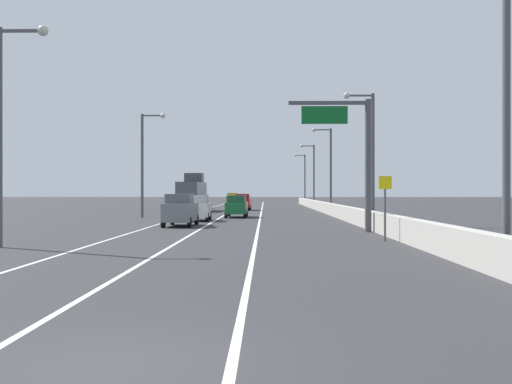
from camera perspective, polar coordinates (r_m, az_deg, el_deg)
The scene contains 21 objects.
ground_plane at distance 71.87m, azimuth -0.65°, elevation -1.75°, with size 320.00×320.00×0.00m, color #2D2D30.
lane_stripe_left at distance 63.28m, azimuth -5.85°, elevation -2.00°, with size 0.16×130.00×0.00m, color silver.
lane_stripe_center at distance 62.97m, azimuth -2.69°, elevation -2.01°, with size 0.16×130.00×0.00m, color silver.
lane_stripe_right at distance 62.85m, azimuth 0.50°, elevation -2.02°, with size 0.16×130.00×0.00m, color silver.
jersey_barrier_right at distance 48.26m, azimuth 8.54°, elevation -2.00°, with size 0.60×120.00×1.10m, color #B2ADA3.
overhead_sign_gantry at distance 33.89m, azimuth 9.53°, elevation 4.18°, with size 4.68×0.36×7.50m.
speed_advisory_sign at distance 27.80m, azimuth 12.34°, elevation -1.04°, with size 0.60×0.11×3.00m.
lamp_post_right_near at distance 19.59m, azimuth 22.23°, elevation 8.81°, with size 2.14×0.44×9.10m.
lamp_post_right_second at distance 41.40m, azimuth 10.82°, elevation 4.20°, with size 2.14×0.44×9.10m.
lamp_post_right_third at distance 63.74m, azimuth 6.97°, elevation 2.76°, with size 2.14×0.44×9.10m.
lamp_post_right_fourth at distance 86.28m, azimuth 5.42°, elevation 2.06°, with size 2.14×0.44×9.10m.
lamp_post_right_fifth at distance 108.86m, azimuth 4.59°, elevation 1.65°, with size 2.14×0.44×9.10m.
lamp_post_left_near at distance 26.45m, azimuth -22.95°, elevation 6.53°, with size 2.14×0.44×9.10m.
lamp_post_left_mid at distance 52.35m, azimuth -10.62°, elevation 3.34°, with size 2.14×0.44×9.10m.
car_silver_0 at distance 81.92m, azimuth -5.22°, elevation -0.88°, with size 1.83×4.26×1.86m.
car_white_1 at distance 46.13m, azimuth -5.64°, elevation -1.56°, with size 2.00×4.13×1.97m.
car_green_2 at distance 51.97m, azimuth -1.88°, elevation -1.40°, with size 1.89×4.45×1.93m.
car_gray_3 at distance 39.12m, azimuth -7.30°, elevation -1.75°, with size 1.94×4.35×2.12m.
car_red_4 at distance 71.36m, azimuth -1.26°, elevation -0.98°, with size 1.88×4.42×1.98m.
car_yellow_5 at distance 99.69m, azimuth -2.28°, elevation -0.67°, with size 1.89×4.21×2.00m.
box_truck at distance 68.78m, azimuth -6.20°, elevation -0.14°, with size 2.68×8.24×4.44m.
Camera 1 is at (1.94, -7.80, 2.31)m, focal length 41.48 mm.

